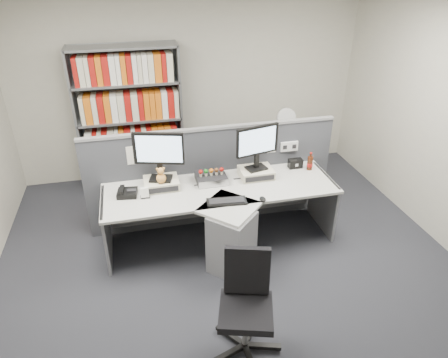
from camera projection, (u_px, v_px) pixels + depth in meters
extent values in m
plane|color=#2F3138|center=(239.00, 287.00, 4.20)|extent=(5.50, 5.50, 0.00)
cube|color=beige|center=(190.00, 85.00, 5.89)|extent=(5.00, 0.04, 2.70)
cube|color=white|center=(245.00, 3.00, 2.89)|extent=(5.00, 5.50, 0.04)
cube|color=#404249|center=(213.00, 177.00, 4.96)|extent=(3.00, 0.05, 1.25)
cube|color=#939498|center=(212.00, 128.00, 4.65)|extent=(3.00, 0.07, 0.03)
cube|color=white|center=(289.00, 146.00, 4.97)|extent=(0.22, 0.04, 0.12)
cube|color=white|center=(134.00, 154.00, 4.55)|extent=(0.16, 0.00, 0.22)
cube|color=white|center=(170.00, 150.00, 4.63)|extent=(0.16, 0.00, 0.22)
cube|color=white|center=(270.00, 140.00, 4.87)|extent=(0.16, 0.00, 0.22)
cube|color=beige|center=(220.00, 189.00, 4.56)|extent=(2.60, 0.80, 0.03)
cube|color=beige|center=(229.00, 208.00, 4.22)|extent=(0.74, 0.74, 0.03)
cube|color=gray|center=(232.00, 243.00, 4.29)|extent=(0.57, 0.57, 0.69)
cube|color=gray|center=(107.00, 230.00, 4.46)|extent=(0.03, 0.70, 0.72)
cube|color=gray|center=(323.00, 201.00, 4.98)|extent=(0.03, 0.70, 0.72)
cube|color=gray|center=(214.00, 199.00, 5.04)|extent=(2.50, 0.02, 0.45)
cube|color=beige|center=(161.00, 183.00, 4.53)|extent=(0.38, 0.30, 0.10)
cube|color=black|center=(163.00, 190.00, 4.40)|extent=(0.34, 0.01, 0.06)
cube|color=beige|center=(256.00, 173.00, 4.76)|extent=(0.38, 0.30, 0.10)
cube|color=black|center=(260.00, 179.00, 4.63)|extent=(0.34, 0.01, 0.06)
cube|color=black|center=(161.00, 178.00, 4.50)|extent=(0.28, 0.23, 0.02)
cube|color=black|center=(160.00, 171.00, 4.46)|extent=(0.06, 0.05, 0.20)
cube|color=black|center=(158.00, 149.00, 4.33)|extent=(0.53, 0.18, 0.36)
cube|color=#C0E0FF|center=(159.00, 149.00, 4.31)|extent=(0.47, 0.13, 0.30)
cube|color=black|center=(256.00, 168.00, 4.73)|extent=(0.26, 0.21, 0.02)
cube|color=black|center=(257.00, 161.00, 4.68)|extent=(0.06, 0.04, 0.19)
cube|color=black|center=(257.00, 140.00, 4.56)|extent=(0.51, 0.15, 0.34)
cube|color=#C0E0FF|center=(258.00, 141.00, 4.54)|extent=(0.45, 0.11, 0.29)
cube|color=black|center=(211.00, 178.00, 4.65)|extent=(0.34, 0.30, 0.09)
cube|color=silver|center=(214.00, 184.00, 4.53)|extent=(0.34, 0.01, 0.08)
cylinder|color=beige|center=(201.00, 175.00, 4.58)|extent=(0.03, 0.03, 0.03)
sphere|color=#A5140F|center=(201.00, 172.00, 4.56)|extent=(0.05, 0.05, 0.05)
cylinder|color=beige|center=(206.00, 174.00, 4.59)|extent=(0.03, 0.03, 0.03)
sphere|color=#19721E|center=(206.00, 171.00, 4.57)|extent=(0.05, 0.05, 0.05)
cylinder|color=beige|center=(211.00, 174.00, 4.61)|extent=(0.03, 0.03, 0.03)
sphere|color=orange|center=(211.00, 171.00, 4.59)|extent=(0.05, 0.05, 0.05)
cylinder|color=beige|center=(216.00, 173.00, 4.62)|extent=(0.03, 0.03, 0.03)
sphere|color=#593319|center=(216.00, 170.00, 4.60)|extent=(0.05, 0.05, 0.05)
cylinder|color=beige|center=(222.00, 173.00, 4.63)|extent=(0.03, 0.03, 0.03)
sphere|color=#A5140F|center=(222.00, 169.00, 4.61)|extent=(0.05, 0.05, 0.05)
cube|color=black|center=(227.00, 202.00, 4.27)|extent=(0.43, 0.20, 0.02)
cube|color=black|center=(227.00, 200.00, 4.26)|extent=(0.38, 0.15, 0.01)
ellipsoid|color=black|center=(263.00, 199.00, 4.30)|extent=(0.06, 0.10, 0.04)
cube|color=black|center=(127.00, 193.00, 4.39)|extent=(0.23, 0.22, 0.06)
cube|color=black|center=(122.00, 190.00, 4.36)|extent=(0.07, 0.17, 0.03)
cube|color=black|center=(131.00, 190.00, 4.38)|extent=(0.10, 0.07, 0.01)
cube|color=black|center=(145.00, 197.00, 4.36)|extent=(0.10, 0.06, 0.02)
cube|color=white|center=(145.00, 193.00, 4.31)|extent=(0.09, 0.03, 0.10)
cube|color=white|center=(144.00, 191.00, 4.35)|extent=(0.09, 0.03, 0.10)
sphere|color=#E09D4A|center=(161.00, 178.00, 4.42)|extent=(0.11, 0.11, 0.11)
sphere|color=#E09D4A|center=(161.00, 171.00, 4.37)|extent=(0.07, 0.07, 0.07)
sphere|color=#E09D4A|center=(157.00, 169.00, 4.35)|extent=(0.03, 0.03, 0.03)
sphere|color=#E09D4A|center=(164.00, 168.00, 4.37)|extent=(0.03, 0.03, 0.03)
cube|color=black|center=(295.00, 163.00, 4.95)|extent=(0.17, 0.09, 0.11)
cylinder|color=#3F190A|center=(310.00, 163.00, 4.89)|extent=(0.06, 0.06, 0.17)
cylinder|color=#A5140F|center=(310.00, 165.00, 4.90)|extent=(0.07, 0.07, 0.05)
cylinder|color=#3F190A|center=(311.00, 155.00, 4.84)|extent=(0.03, 0.03, 0.05)
cylinder|color=#A5140F|center=(311.00, 153.00, 4.83)|extent=(0.03, 0.03, 0.01)
cube|color=gray|center=(78.00, 124.00, 5.48)|extent=(0.03, 0.40, 2.00)
cube|color=gray|center=(180.00, 116.00, 5.76)|extent=(0.03, 0.40, 2.00)
cube|color=gray|center=(130.00, 115.00, 5.78)|extent=(1.40, 0.02, 2.00)
cube|color=gray|center=(138.00, 182.00, 6.09)|extent=(1.38, 0.40, 0.03)
cube|color=gray|center=(134.00, 151.00, 5.85)|extent=(1.38, 0.40, 0.03)
cube|color=gray|center=(130.00, 118.00, 5.61)|extent=(1.38, 0.40, 0.03)
cube|color=gray|center=(126.00, 82.00, 5.37)|extent=(1.38, 0.40, 0.03)
cube|color=gray|center=(122.00, 46.00, 5.15)|extent=(1.38, 0.40, 0.03)
cube|color=#A5140F|center=(136.00, 171.00, 5.97)|extent=(1.24, 0.28, 0.36)
cube|color=orange|center=(133.00, 140.00, 5.73)|extent=(1.24, 0.28, 0.36)
cube|color=beige|center=(129.00, 106.00, 5.49)|extent=(1.24, 0.28, 0.36)
cube|color=white|center=(124.00, 68.00, 5.25)|extent=(1.24, 0.28, 0.36)
cube|color=gray|center=(282.00, 161.00, 5.98)|extent=(0.45, 0.60, 0.70)
cube|color=black|center=(291.00, 159.00, 5.64)|extent=(0.40, 0.02, 0.28)
cube|color=black|center=(289.00, 179.00, 5.79)|extent=(0.40, 0.02, 0.28)
cylinder|color=white|center=(284.00, 138.00, 5.80)|extent=(0.16, 0.16, 0.03)
cylinder|color=white|center=(285.00, 132.00, 5.76)|extent=(0.03, 0.03, 0.16)
cylinder|color=white|center=(286.00, 118.00, 5.64)|extent=(0.27, 0.06, 0.27)
cylinder|color=silver|center=(285.00, 117.00, 5.66)|extent=(0.27, 0.05, 0.27)
cylinder|color=silver|center=(245.00, 329.00, 3.43)|extent=(0.05, 0.05, 0.38)
cube|color=black|center=(246.00, 312.00, 3.33)|extent=(0.54, 0.54, 0.07)
cube|color=black|center=(247.00, 270.00, 3.37)|extent=(0.39, 0.21, 0.44)
cube|color=black|center=(264.00, 346.00, 3.51)|extent=(0.29, 0.13, 0.04)
cylinder|color=black|center=(278.00, 348.00, 3.51)|extent=(0.05, 0.05, 0.03)
cube|color=black|center=(251.00, 330.00, 3.66)|extent=(0.20, 0.26, 0.04)
cylinder|color=black|center=(255.00, 322.00, 3.76)|extent=(0.05, 0.05, 0.03)
cube|color=black|center=(229.00, 335.00, 3.62)|extent=(0.21, 0.26, 0.04)
cylinder|color=black|center=(220.00, 329.00, 3.69)|extent=(0.05, 0.05, 0.03)
cube|color=black|center=(228.00, 354.00, 3.44)|extent=(0.28, 0.14, 0.04)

